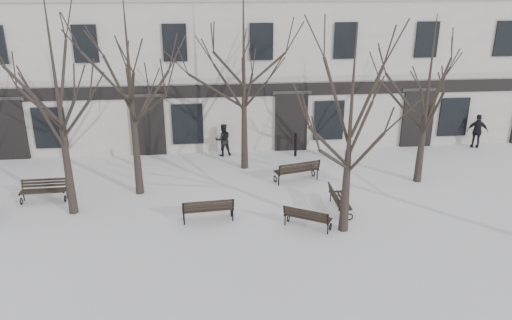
{
  "coord_description": "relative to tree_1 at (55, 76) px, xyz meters",
  "views": [
    {
      "loc": [
        -0.53,
        -15.6,
        8.35
      ],
      "look_at": [
        1.27,
        3.0,
        1.37
      ],
      "focal_mm": 35.0,
      "sensor_mm": 36.0,
      "label": 1
    }
  ],
  "objects": [
    {
      "name": "tree_5",
      "position": [
        6.69,
        3.97,
        0.12
      ],
      "size": [
        5.85,
        5.85,
        8.36
      ],
      "color": "black",
      "rests_on": "ground"
    },
    {
      "name": "tree_6",
      "position": [
        13.96,
        1.69,
        -0.76
      ],
      "size": [
        4.88,
        4.88,
        6.97
      ],
      "color": "black",
      "rests_on": "ground"
    },
    {
      "name": "tree_2",
      "position": [
        9.66,
        -2.28,
        -0.75
      ],
      "size": [
        4.89,
        4.89,
        6.98
      ],
      "color": "black",
      "rests_on": "ground"
    },
    {
      "name": "pedestrian_b",
      "position": [
        5.78,
        5.74,
        -5.11
      ],
      "size": [
        0.87,
        0.74,
        1.59
      ],
      "primitive_type": "imported",
      "rotation": [
        0.0,
        0.0,
        3.33
      ],
      "color": "black",
      "rests_on": "ground"
    },
    {
      "name": "ground",
      "position": [
        5.69,
        -1.72,
        -5.11
      ],
      "size": [
        100.0,
        100.0,
        0.0
      ],
      "primitive_type": "plane",
      "color": "silver",
      "rests_on": "ground"
    },
    {
      "name": "bench_5",
      "position": [
        9.85,
        -0.8,
        -4.65
      ],
      "size": [
        0.64,
        1.7,
        0.85
      ],
      "rotation": [
        0.0,
        0.0,
        1.56
      ],
      "color": "black",
      "rests_on": "ground"
    },
    {
      "name": "bench_3",
      "position": [
        -1.37,
        1.17,
        -4.64
      ],
      "size": [
        1.75,
        0.69,
        0.87
      ],
      "rotation": [
        0.0,
        0.0,
        0.04
      ],
      "color": "black",
      "rests_on": "ground"
    },
    {
      "name": "tree_4",
      "position": [
        2.25,
        1.57,
        -0.2
      ],
      "size": [
        5.5,
        5.5,
        7.86
      ],
      "color": "black",
      "rests_on": "ground"
    },
    {
      "name": "bench_2",
      "position": [
        8.42,
        -2.07,
        -4.66
      ],
      "size": [
        1.7,
        1.32,
        0.83
      ],
      "rotation": [
        0.0,
        0.0,
        2.62
      ],
      "color": "black",
      "rests_on": "ground"
    },
    {
      "name": "bollard_a",
      "position": [
        1.71,
        4.75,
        -4.48
      ],
      "size": [
        0.15,
        0.15,
        1.19
      ],
      "color": "black",
      "rests_on": "ground"
    },
    {
      "name": "bollard_b",
      "position": [
        9.28,
        5.31,
        -4.48
      ],
      "size": [
        0.15,
        0.15,
        1.18
      ],
      "color": "black",
      "rests_on": "ground"
    },
    {
      "name": "building",
      "position": [
        5.69,
        11.24,
        0.4
      ],
      "size": [
        40.4,
        10.2,
        11.4
      ],
      "color": "beige",
      "rests_on": "ground"
    },
    {
      "name": "bench_4",
      "position": [
        8.8,
        2.13,
        -4.59
      ],
      "size": [
        2.01,
        1.16,
        0.96
      ],
      "rotation": [
        0.0,
        0.0,
        3.41
      ],
      "color": "black",
      "rests_on": "ground"
    },
    {
      "name": "tree_1",
      "position": [
        0.0,
        0.0,
        0.0
      ],
      "size": [
        5.73,
        5.73,
        8.18
      ],
      "color": "black",
      "rests_on": "ground"
    },
    {
      "name": "bench_1",
      "position": [
        5.0,
        -1.19,
        -4.61
      ],
      "size": [
        1.88,
        0.82,
        0.92
      ],
      "rotation": [
        0.0,
        0.0,
        3.23
      ],
      "color": "black",
      "rests_on": "ground"
    },
    {
      "name": "pedestrian_c",
      "position": [
        18.68,
        5.67,
        -5.11
      ],
      "size": [
        1.11,
        0.74,
        1.74
      ],
      "primitive_type": "imported",
      "rotation": [
        0.0,
        0.0,
        2.8
      ],
      "color": "black",
      "rests_on": "ground"
    }
  ]
}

